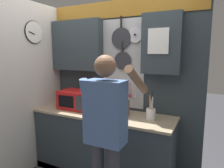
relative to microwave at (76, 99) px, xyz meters
The scene contains 7 objects.
base_cabinet_counter 0.73m from the microwave, ahead, with size 1.95×0.62×0.88m.
back_wall_unit 0.66m from the microwave, 30.49° to the left, with size 2.52×0.22×2.40m.
side_wall 0.72m from the microwave, 142.11° to the right, with size 0.07×1.60×2.40m.
microwave is the anchor object (origin of this frame).
knife_block 0.75m from the microwave, ahead, with size 0.11×0.15×0.28m.
utensil_crock 1.11m from the microwave, ahead, with size 0.11×0.11×0.34m.
person 1.10m from the microwave, 38.42° to the right, with size 0.54×0.61×1.67m.
Camera 1 is at (1.30, -2.28, 1.68)m, focal length 32.00 mm.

